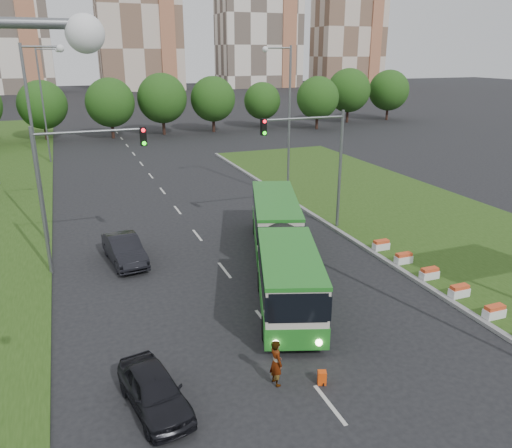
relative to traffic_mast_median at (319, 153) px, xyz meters
name	(u,v)px	position (x,y,z in m)	size (l,w,h in m)	color
ground	(324,310)	(-4.78, -10.00, -5.35)	(360.00, 360.00, 0.00)	black
grass_median	(434,224)	(8.22, -2.00, -5.27)	(14.00, 60.00, 0.15)	#264313
median_kerb	(347,237)	(1.27, -2.00, -5.26)	(0.30, 60.00, 0.18)	gray
lane_markings	(172,203)	(-7.78, 10.00, -5.35)	(0.20, 100.00, 0.01)	#B7B7B0
flower_planters	(459,291)	(1.92, -11.40, -4.90)	(1.10, 13.70, 0.60)	white
traffic_mast_median	(319,153)	(0.00, 0.00, 0.00)	(5.76, 0.32, 8.00)	slate
traffic_mast_left	(71,176)	(-15.16, -1.00, 0.00)	(5.76, 0.32, 8.00)	slate
street_lamps	(202,151)	(-7.78, 0.00, 0.65)	(36.00, 60.00, 12.00)	slate
tree_line	(208,102)	(5.22, 45.00, -0.85)	(120.00, 8.00, 9.00)	#1D4913
apartment_tower_ceast	(137,6)	(10.22, 140.00, 19.65)	(25.00, 15.00, 50.00)	beige
apartment_tower_east	(259,14)	(50.22, 140.00, 18.15)	(27.00, 15.00, 47.00)	silver
midrise_east	(349,27)	(85.22, 140.00, 14.65)	(24.00, 14.00, 40.00)	beige
articulated_bus	(276,245)	(-5.25, -5.32, -3.69)	(2.57, 16.47, 2.71)	beige
car_left_near	(154,390)	(-13.42, -13.98, -4.66)	(1.64, 4.07, 1.39)	black
car_left_far	(124,250)	(-12.79, -0.86, -4.57)	(1.66, 4.75, 1.57)	black
pedestrian	(276,363)	(-9.06, -14.27, -4.45)	(0.66, 0.43, 1.80)	gray
shopping_trolley	(322,378)	(-7.50, -14.88, -5.09)	(0.31, 0.33, 0.53)	#E2430B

